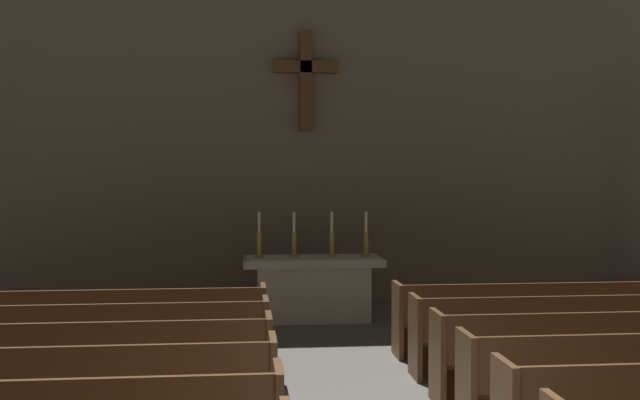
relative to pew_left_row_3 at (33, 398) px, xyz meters
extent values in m
cube|color=brown|center=(0.00, -0.18, 0.22)|extent=(3.95, 0.05, 0.50)
cube|color=brown|center=(2.00, 0.02, 0.00)|extent=(0.06, 0.50, 0.95)
cube|color=brown|center=(0.00, 1.05, -0.05)|extent=(3.95, 0.40, 0.05)
cube|color=brown|center=(0.00, 0.82, 0.22)|extent=(3.95, 0.05, 0.50)
cube|color=brown|center=(0.00, 1.23, -0.28)|extent=(3.95, 0.04, 0.40)
cube|color=brown|center=(2.00, 1.03, 0.00)|extent=(0.06, 0.50, 0.95)
cube|color=brown|center=(0.00, 2.05, -0.05)|extent=(3.95, 0.40, 0.05)
cube|color=brown|center=(0.00, 1.83, 0.22)|extent=(3.95, 0.05, 0.50)
cube|color=brown|center=(0.00, 2.23, -0.28)|extent=(3.95, 0.04, 0.40)
cube|color=brown|center=(2.00, 2.03, 0.00)|extent=(0.06, 0.50, 0.95)
cube|color=brown|center=(0.00, 3.06, -0.05)|extent=(3.95, 0.40, 0.05)
cube|color=brown|center=(0.00, 2.83, 0.22)|extent=(3.95, 0.05, 0.50)
cube|color=brown|center=(0.00, 3.24, -0.28)|extent=(3.95, 0.04, 0.40)
cube|color=brown|center=(2.00, 3.04, 0.00)|extent=(0.06, 0.50, 0.95)
cube|color=brown|center=(3.72, 0.02, 0.00)|extent=(0.06, 0.50, 0.95)
cube|color=brown|center=(5.72, 1.05, -0.05)|extent=(3.95, 0.40, 0.05)
cube|color=brown|center=(5.72, 0.82, 0.22)|extent=(3.95, 0.05, 0.50)
cube|color=brown|center=(5.72, 1.23, -0.28)|extent=(3.95, 0.04, 0.40)
cube|color=brown|center=(3.72, 1.03, 0.00)|extent=(0.06, 0.50, 0.95)
cube|color=brown|center=(5.72, 2.05, -0.05)|extent=(3.95, 0.40, 0.05)
cube|color=brown|center=(5.72, 1.83, 0.22)|extent=(3.95, 0.05, 0.50)
cube|color=brown|center=(5.72, 2.23, -0.28)|extent=(3.95, 0.04, 0.40)
cube|color=brown|center=(3.72, 2.03, 0.00)|extent=(0.06, 0.50, 0.95)
cube|color=brown|center=(5.72, 3.06, -0.05)|extent=(3.95, 0.40, 0.05)
cube|color=brown|center=(5.72, 2.83, 0.22)|extent=(3.95, 0.05, 0.50)
cube|color=brown|center=(5.72, 3.24, -0.28)|extent=(3.95, 0.04, 0.40)
cube|color=brown|center=(3.72, 3.04, 0.00)|extent=(0.06, 0.50, 0.95)
cube|color=#BCB7AD|center=(2.86, 5.54, -0.04)|extent=(1.76, 0.72, 0.88)
cube|color=#BCB7AD|center=(2.86, 5.54, 0.46)|extent=(2.20, 0.90, 0.12)
cube|color=silver|center=(2.86, 5.54, 0.53)|extent=(2.09, 0.86, 0.01)
cylinder|color=#B79338|center=(2.01, 5.54, 0.54)|extent=(0.16, 0.16, 0.02)
cylinder|color=#B79338|center=(2.01, 5.54, 0.73)|extent=(0.07, 0.07, 0.39)
cylinder|color=silver|center=(2.01, 5.54, 1.09)|extent=(0.04, 0.04, 0.32)
cylinder|color=#B79338|center=(2.56, 5.54, 0.54)|extent=(0.16, 0.16, 0.02)
cylinder|color=#B79338|center=(2.56, 5.54, 0.73)|extent=(0.07, 0.07, 0.39)
cylinder|color=silver|center=(2.56, 5.54, 1.09)|extent=(0.04, 0.04, 0.32)
cylinder|color=#B79338|center=(3.16, 5.54, 0.54)|extent=(0.16, 0.16, 0.02)
cylinder|color=#B79338|center=(3.16, 5.54, 0.73)|extent=(0.07, 0.07, 0.39)
cylinder|color=silver|center=(3.16, 5.54, 1.09)|extent=(0.04, 0.04, 0.32)
cylinder|color=#B79338|center=(3.71, 5.54, 0.54)|extent=(0.16, 0.16, 0.02)
cylinder|color=#B79338|center=(3.71, 5.54, 0.73)|extent=(0.07, 0.07, 0.39)
cylinder|color=silver|center=(3.71, 5.54, 1.09)|extent=(0.04, 0.04, 0.32)
cube|color=#706656|center=(2.86, 7.15, 3.09)|extent=(13.33, 0.25, 7.15)
cube|color=brown|center=(2.86, 6.92, 3.45)|extent=(0.21, 0.21, 1.72)
cube|color=brown|center=(2.86, 6.92, 3.71)|extent=(1.10, 0.21, 0.21)
camera|label=1|loc=(1.74, -6.59, 1.90)|focal=43.32mm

